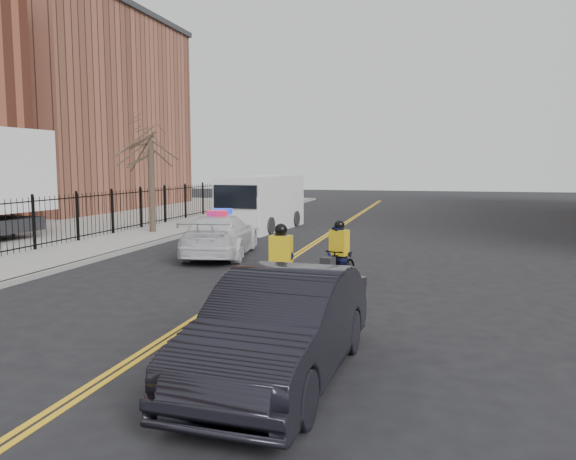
# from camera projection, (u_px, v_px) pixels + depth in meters

# --- Properties ---
(ground) EXTENTS (120.00, 120.00, 0.00)m
(ground) POSITION_uv_depth(u_px,v_px,m) (238.00, 292.00, 13.70)
(ground) COLOR black
(ground) RESTS_ON ground
(center_line_left) EXTENTS (0.10, 60.00, 0.01)m
(center_line_left) POSITION_uv_depth(u_px,v_px,m) (306.00, 247.00, 21.42)
(center_line_left) COLOR gold
(center_line_left) RESTS_ON ground
(center_line_right) EXTENTS (0.10, 60.00, 0.01)m
(center_line_right) POSITION_uv_depth(u_px,v_px,m) (311.00, 247.00, 21.38)
(center_line_right) COLOR gold
(center_line_right) RESTS_ON ground
(sidewalk) EXTENTS (3.00, 60.00, 0.15)m
(sidewalk) POSITION_uv_depth(u_px,v_px,m) (132.00, 239.00, 23.25)
(sidewalk) COLOR gray
(sidewalk) RESTS_ON ground
(curb) EXTENTS (0.20, 60.00, 0.15)m
(curb) POSITION_uv_depth(u_px,v_px,m) (165.00, 240.00, 22.88)
(curb) COLOR gray
(curb) RESTS_ON ground
(iron_fence) EXTENTS (0.12, 28.00, 2.00)m
(iron_fence) POSITION_uv_depth(u_px,v_px,m) (99.00, 216.00, 23.52)
(iron_fence) COLOR black
(iron_fence) RESTS_ON ground
(warehouse_far) EXTENTS (14.00, 18.00, 14.00)m
(warehouse_far) POSITION_uv_depth(u_px,v_px,m) (53.00, 113.00, 41.71)
(warehouse_far) COLOR brown
(warehouse_far) RESTS_ON ground
(street_tree) EXTENTS (3.20, 3.20, 4.80)m
(street_tree) POSITION_uv_depth(u_px,v_px,m) (151.00, 156.00, 24.81)
(street_tree) COLOR #34281F
(street_tree) RESTS_ON sidewalk
(police_cruiser) EXTENTS (2.78, 5.19, 1.59)m
(police_cruiser) POSITION_uv_depth(u_px,v_px,m) (220.00, 235.00, 19.13)
(police_cruiser) COLOR silver
(police_cruiser) RESTS_ON ground
(dark_sedan) EXTENTS (1.91, 4.85, 1.57)m
(dark_sedan) POSITION_uv_depth(u_px,v_px,m) (281.00, 326.00, 8.01)
(dark_sedan) COLOR black
(dark_sedan) RESTS_ON ground
(cargo_van) EXTENTS (2.81, 6.38, 2.60)m
(cargo_van) POSITION_uv_depth(u_px,v_px,m) (261.00, 204.00, 27.15)
(cargo_van) COLOR silver
(cargo_van) RESTS_ON ground
(cyclist_near) EXTENTS (0.66, 1.86, 1.82)m
(cyclist_near) POSITION_uv_depth(u_px,v_px,m) (281.00, 277.00, 12.42)
(cyclist_near) COLOR black
(cyclist_near) RESTS_ON ground
(cyclist_far) EXTENTS (0.97, 1.75, 1.71)m
(cyclist_far) POSITION_uv_depth(u_px,v_px,m) (339.00, 260.00, 14.35)
(cyclist_far) COLOR black
(cyclist_far) RESTS_ON ground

